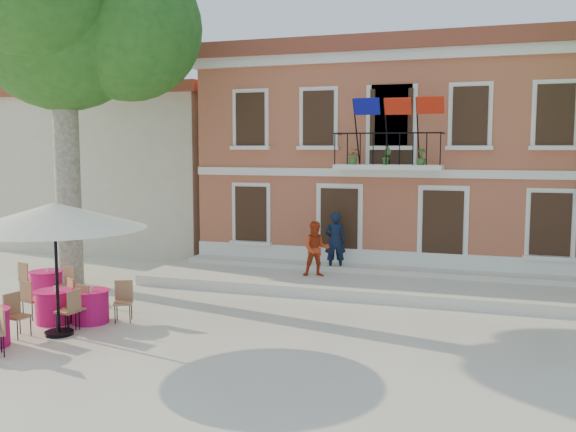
# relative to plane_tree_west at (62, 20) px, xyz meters

# --- Properties ---
(ground) EXTENTS (90.00, 90.00, 0.00)m
(ground) POSITION_rel_plane_tree_west_xyz_m (6.78, -2.05, -7.68)
(ground) COLOR beige
(ground) RESTS_ON ground
(main_building) EXTENTS (13.50, 9.59, 7.50)m
(main_building) POSITION_rel_plane_tree_west_xyz_m (8.78, 7.94, -3.90)
(main_building) COLOR #AC5D3E
(main_building) RESTS_ON ground
(neighbor_west) EXTENTS (9.40, 9.40, 6.40)m
(neighbor_west) POSITION_rel_plane_tree_west_xyz_m (-2.72, 8.95, -4.46)
(neighbor_west) COLOR beige
(neighbor_west) RESTS_ON ground
(terrace) EXTENTS (14.00, 3.40, 0.30)m
(terrace) POSITION_rel_plane_tree_west_xyz_m (8.78, 2.35, -7.53)
(terrace) COLOR silver
(terrace) RESTS_ON ground
(plane_tree_west) EXTENTS (5.31, 5.31, 10.44)m
(plane_tree_west) POSITION_rel_plane_tree_west_xyz_m (0.00, 0.00, 0.00)
(plane_tree_west) COLOR #A59E84
(plane_tree_west) RESTS_ON ground
(patio_umbrella) EXTENTS (3.91, 3.91, 2.91)m
(patio_umbrella) POSITION_rel_plane_tree_west_xyz_m (2.94, -4.31, -5.07)
(patio_umbrella) COLOR black
(patio_umbrella) RESTS_ON ground
(pedestrian_navy) EXTENTS (0.77, 0.63, 1.82)m
(pedestrian_navy) POSITION_rel_plane_tree_west_xyz_m (7.21, 3.28, -6.47)
(pedestrian_navy) COLOR black
(pedestrian_navy) RESTS_ON terrace
(pedestrian_orange) EXTENTS (0.95, 0.84, 1.63)m
(pedestrian_orange) POSITION_rel_plane_tree_west_xyz_m (6.91, 2.24, -6.57)
(pedestrian_orange) COLOR #BE3916
(pedestrian_orange) RESTS_ON terrace
(cafe_table_0) EXTENTS (1.87, 1.69, 0.95)m
(cafe_table_0) POSITION_rel_plane_tree_west_xyz_m (3.00, -3.25, -7.25)
(cafe_table_0) COLOR #C81256
(cafe_table_0) RESTS_ON ground
(cafe_table_1) EXTENTS (1.97, 0.90, 0.95)m
(cafe_table_1) POSITION_rel_plane_tree_west_xyz_m (2.22, -3.53, -7.26)
(cafe_table_1) COLOR #C81256
(cafe_table_1) RESTS_ON ground
(cafe_table_3) EXTENTS (1.96, 0.92, 0.95)m
(cafe_table_3) POSITION_rel_plane_tree_west_xyz_m (0.46, -1.64, -7.26)
(cafe_table_3) COLOR #C81256
(cafe_table_3) RESTS_ON ground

